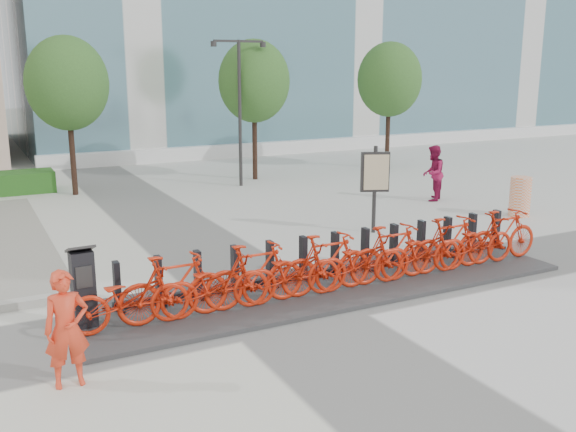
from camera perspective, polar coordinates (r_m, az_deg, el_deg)
name	(u,v)px	position (r m, az deg, el deg)	size (l,w,h in m)	color
ground	(276,304)	(11.53, -1.03, -7.87)	(120.00, 120.00, 0.00)	#B5B5B5
tree_1	(67,84)	(21.91, -19.04, 11.06)	(2.60, 2.60, 5.10)	#352219
tree_2	(254,81)	(23.75, -3.04, 11.86)	(2.60, 2.60, 5.10)	#352219
tree_3	(390,80)	(26.78, 9.02, 11.88)	(2.60, 2.60, 5.10)	#352219
streetlamp	(240,96)	(22.46, -4.33, 10.60)	(2.00, 0.20, 5.00)	black
dock_pad	(331,286)	(12.35, 3.80, -6.24)	(9.60, 2.40, 0.08)	#353536
dock_rail_posts	(337,254)	(12.80, 4.36, -3.35)	(8.74, 0.50, 0.85)	black
bike_0	(130,298)	(10.47, -13.90, -7.07)	(0.67, 1.93, 1.01)	#B61F09
bike_1	(174,287)	(10.62, -10.12, -6.26)	(0.53, 1.87, 1.13)	#B61F09
bike_2	(216,284)	(10.86, -6.46, -6.02)	(0.67, 1.93, 1.01)	#B61F09
bike_3	(255,275)	(11.10, -2.98, -5.22)	(0.53, 1.87, 1.13)	#B61F09
bike_4	(292,272)	(11.41, 0.34, -4.97)	(0.67, 1.93, 1.01)	#B61F09
bike_5	(327,263)	(11.73, 3.47, -4.20)	(0.53, 1.87, 1.13)	#B61F09
bike_6	(360,261)	(12.11, 6.40, -3.96)	(0.67, 1.93, 1.01)	#B61F09
bike_7	(391,253)	(12.49, 9.17, -3.25)	(0.53, 1.87, 1.13)	#B61F09
bike_8	(421,251)	(12.94, 11.74, -3.04)	(0.67, 1.93, 1.01)	#B61F09
bike_9	(450,244)	(13.37, 14.17, -2.39)	(0.53, 1.87, 1.13)	#B61F09
bike_10	(476,242)	(13.86, 16.40, -2.22)	(0.67, 1.93, 1.01)	#B61F09
bike_11	(502,235)	(14.34, 18.51, -1.63)	(0.53, 1.87, 1.13)	#B61F09
kiosk	(83,287)	(10.70, -17.74, -6.03)	(0.43, 0.37, 1.37)	black
worker_red	(67,329)	(8.98, -19.08, -9.47)	(0.58, 0.38, 1.59)	red
pedestrian	(433,173)	(20.57, 12.76, 3.73)	(0.85, 0.66, 1.74)	maroon
construction_barrel	(520,197)	(19.18, 19.93, 1.63)	(0.58, 0.58, 1.11)	orange
map_sign	(375,176)	(16.21, 7.74, 3.57)	(0.71, 0.38, 2.21)	black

